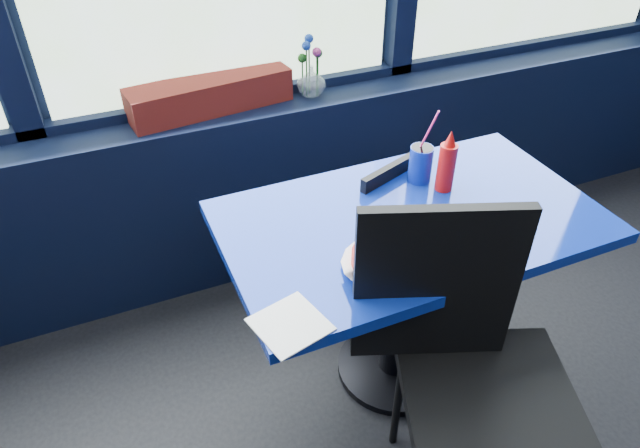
{
  "coord_description": "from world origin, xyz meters",
  "views": [
    {
      "loc": [
        -0.54,
        0.78,
        1.82
      ],
      "look_at": [
        -0.03,
        1.98,
        0.83
      ],
      "focal_mm": 32.0,
      "sensor_mm": 36.0,
      "label": 1
    }
  ],
  "objects_px": {
    "food_basket": "(401,251)",
    "soda_cup": "(421,163)",
    "near_table": "(406,260)",
    "chair_near_front": "(467,359)",
    "planter_box": "(211,94)",
    "ketchup_bottle": "(447,164)",
    "flower_vase": "(311,78)",
    "chair_near_back": "(386,223)"
  },
  "relations": [
    {
      "from": "chair_near_back",
      "to": "food_basket",
      "type": "height_order",
      "value": "food_basket"
    },
    {
      "from": "ketchup_bottle",
      "to": "chair_near_front",
      "type": "bearing_deg",
      "value": -114.95
    },
    {
      "from": "food_basket",
      "to": "flower_vase",
      "type": "bearing_deg",
      "value": 90.41
    },
    {
      "from": "near_table",
      "to": "chair_near_back",
      "type": "relative_size",
      "value": 1.5
    },
    {
      "from": "chair_near_front",
      "to": "ketchup_bottle",
      "type": "distance_m",
      "value": 0.65
    },
    {
      "from": "chair_near_front",
      "to": "food_basket",
      "type": "bearing_deg",
      "value": 125.53
    },
    {
      "from": "near_table",
      "to": "planter_box",
      "type": "relative_size",
      "value": 1.83
    },
    {
      "from": "food_basket",
      "to": "soda_cup",
      "type": "relative_size",
      "value": 1.2
    },
    {
      "from": "chair_near_front",
      "to": "ketchup_bottle",
      "type": "bearing_deg",
      "value": 85.95
    },
    {
      "from": "near_table",
      "to": "chair_near_back",
      "type": "distance_m",
      "value": 0.37
    },
    {
      "from": "food_basket",
      "to": "soda_cup",
      "type": "bearing_deg",
      "value": 61.02
    },
    {
      "from": "planter_box",
      "to": "food_basket",
      "type": "xyz_separation_m",
      "value": [
        0.26,
        -1.07,
        -0.08
      ]
    },
    {
      "from": "ketchup_bottle",
      "to": "flower_vase",
      "type": "bearing_deg",
      "value": 102.02
    },
    {
      "from": "chair_near_back",
      "to": "ketchup_bottle",
      "type": "relative_size",
      "value": 3.63
    },
    {
      "from": "chair_near_front",
      "to": "flower_vase",
      "type": "height_order",
      "value": "flower_vase"
    },
    {
      "from": "planter_box",
      "to": "ketchup_bottle",
      "type": "relative_size",
      "value": 2.97
    },
    {
      "from": "planter_box",
      "to": "soda_cup",
      "type": "xyz_separation_m",
      "value": [
        0.54,
        -0.72,
        -0.05
      ]
    },
    {
      "from": "chair_near_back",
      "to": "soda_cup",
      "type": "height_order",
      "value": "soda_cup"
    },
    {
      "from": "planter_box",
      "to": "food_basket",
      "type": "distance_m",
      "value": 1.11
    },
    {
      "from": "soda_cup",
      "to": "near_table",
      "type": "bearing_deg",
      "value": -126.94
    },
    {
      "from": "chair_near_back",
      "to": "planter_box",
      "type": "relative_size",
      "value": 1.22
    },
    {
      "from": "soda_cup",
      "to": "planter_box",
      "type": "bearing_deg",
      "value": 126.74
    },
    {
      "from": "near_table",
      "to": "chair_near_back",
      "type": "bearing_deg",
      "value": 71.24
    },
    {
      "from": "chair_near_back",
      "to": "ketchup_bottle",
      "type": "xyz_separation_m",
      "value": [
        0.07,
        -0.24,
        0.39
      ]
    },
    {
      "from": "chair_near_front",
      "to": "chair_near_back",
      "type": "xyz_separation_m",
      "value": [
        0.19,
        0.78,
        -0.13
      ]
    },
    {
      "from": "planter_box",
      "to": "food_basket",
      "type": "relative_size",
      "value": 2.02
    },
    {
      "from": "ketchup_bottle",
      "to": "chair_near_back",
      "type": "bearing_deg",
      "value": 105.65
    },
    {
      "from": "near_table",
      "to": "chair_near_back",
      "type": "xyz_separation_m",
      "value": [
        0.11,
        0.33,
        -0.11
      ]
    },
    {
      "from": "food_basket",
      "to": "planter_box",
      "type": "bearing_deg",
      "value": 112.82
    },
    {
      "from": "planter_box",
      "to": "near_table",
      "type": "bearing_deg",
      "value": -72.67
    },
    {
      "from": "chair_near_back",
      "to": "planter_box",
      "type": "height_order",
      "value": "planter_box"
    },
    {
      "from": "chair_near_front",
      "to": "soda_cup",
      "type": "xyz_separation_m",
      "value": [
        0.21,
        0.62,
        0.22
      ]
    },
    {
      "from": "chair_near_front",
      "to": "planter_box",
      "type": "distance_m",
      "value": 1.41
    },
    {
      "from": "food_basket",
      "to": "ketchup_bottle",
      "type": "height_order",
      "value": "ketchup_bottle"
    },
    {
      "from": "chair_near_front",
      "to": "chair_near_back",
      "type": "distance_m",
      "value": 0.81
    },
    {
      "from": "near_table",
      "to": "chair_near_front",
      "type": "distance_m",
      "value": 0.45
    },
    {
      "from": "near_table",
      "to": "chair_near_front",
      "type": "xyz_separation_m",
      "value": [
        -0.07,
        -0.45,
        0.02
      ]
    },
    {
      "from": "chair_near_front",
      "to": "planter_box",
      "type": "height_order",
      "value": "chair_near_front"
    },
    {
      "from": "ketchup_bottle",
      "to": "soda_cup",
      "type": "relative_size",
      "value": 0.82
    },
    {
      "from": "chair_near_front",
      "to": "food_basket",
      "type": "relative_size",
      "value": 3.19
    },
    {
      "from": "near_table",
      "to": "ketchup_bottle",
      "type": "xyz_separation_m",
      "value": [
        0.18,
        0.1,
        0.28
      ]
    },
    {
      "from": "planter_box",
      "to": "flower_vase",
      "type": "distance_m",
      "value": 0.42
    }
  ]
}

